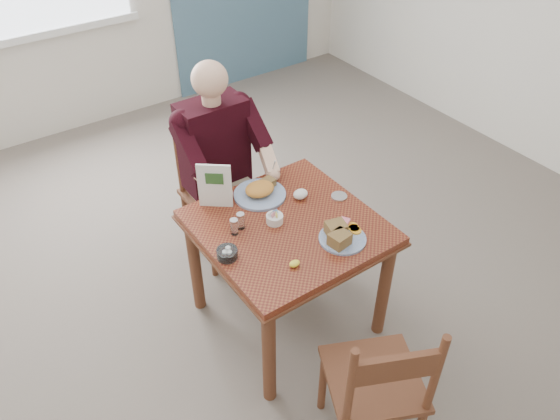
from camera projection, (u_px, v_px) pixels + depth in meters
floor at (287, 316)px, 3.36m from camera, size 6.00×6.00×0.00m
lemon_wedge at (295, 264)px, 2.63m from camera, size 0.07×0.06×0.03m
napkin at (300, 194)px, 3.04m from camera, size 0.10×0.09×0.05m
metal_dish at (339, 196)px, 3.06m from camera, size 0.11×0.11×0.01m
table at (288, 239)px, 2.96m from camera, size 0.92×0.92×0.75m
chair_far at (217, 191)px, 3.57m from camera, size 0.42×0.42×0.95m
chair_near at (377, 386)px, 2.43m from camera, size 0.56×0.56×0.95m
diner at (220, 154)px, 3.30m from camera, size 0.53×0.56×1.39m
near_plate at (340, 235)px, 2.77m from camera, size 0.26×0.24×0.08m
far_plate at (260, 191)px, 3.06m from camera, size 0.34×0.34×0.08m
caddy at (275, 219)px, 2.88m from camera, size 0.11×0.11×0.07m
shakers at (237, 224)px, 2.81m from camera, size 0.11×0.07×0.09m
creamer at (227, 253)px, 2.67m from camera, size 0.12×0.12×0.05m
menu at (215, 186)px, 2.92m from camera, size 0.15×0.13×0.27m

